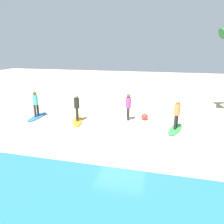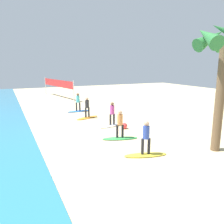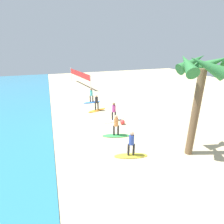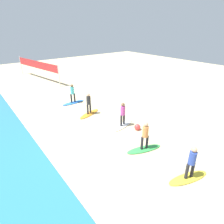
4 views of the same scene
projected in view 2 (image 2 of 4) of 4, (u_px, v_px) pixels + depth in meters
name	position (u px, v px, depth m)	size (l,w,h in m)	color
ground_plane	(80.00, 130.00, 15.23)	(60.00, 60.00, 0.00)	#CCB789
surfboard_yellow	(145.00, 155.00, 11.01)	(2.10, 0.56, 0.09)	yellow
surfer_yellow	(146.00, 135.00, 10.80)	(0.32, 0.45, 1.64)	#232328
surfboard_green	(120.00, 138.00, 13.47)	(2.10, 0.56, 0.09)	green
surfer_green	(120.00, 122.00, 13.27)	(0.32, 0.45, 1.64)	#232328
surfboard_white	(112.00, 125.00, 16.31)	(2.10, 0.56, 0.09)	white
surfer_white	(112.00, 112.00, 16.11)	(0.32, 0.45, 1.64)	#232328
surfboard_orange	(87.00, 118.00, 18.65)	(2.10, 0.56, 0.09)	orange
surfer_orange	(87.00, 106.00, 18.45)	(0.32, 0.44, 1.64)	#232328
surfboard_blue	(78.00, 111.00, 21.25)	(2.10, 0.56, 0.09)	blue
surfer_blue	(78.00, 101.00, 21.05)	(0.32, 0.46, 1.64)	#232328
volleyball_net	(58.00, 84.00, 29.73)	(8.93, 1.82, 2.50)	silver
beach_ball	(124.00, 126.00, 15.58)	(0.41, 0.41, 0.41)	#E53838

